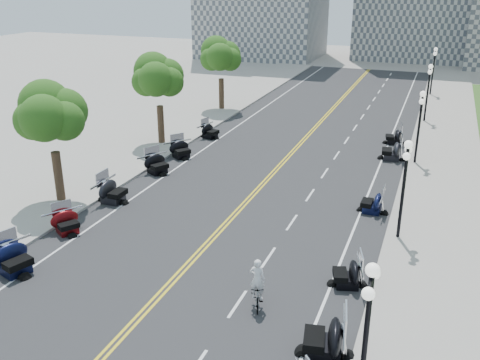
% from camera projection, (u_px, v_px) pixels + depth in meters
% --- Properties ---
extents(ground, '(160.00, 160.00, 0.00)m').
position_uv_depth(ground, '(205.00, 246.00, 25.77)').
color(ground, gray).
extents(road, '(16.00, 90.00, 0.01)m').
position_uv_depth(road, '(269.00, 177.00, 34.50)').
color(road, '#333335').
rests_on(road, ground).
extents(centerline_yellow_a, '(0.12, 90.00, 0.00)m').
position_uv_depth(centerline_yellow_a, '(267.00, 177.00, 34.53)').
color(centerline_yellow_a, yellow).
rests_on(centerline_yellow_a, road).
extents(centerline_yellow_b, '(0.12, 90.00, 0.00)m').
position_uv_depth(centerline_yellow_b, '(271.00, 177.00, 34.45)').
color(centerline_yellow_b, yellow).
rests_on(centerline_yellow_b, road).
extents(edge_line_north, '(0.12, 90.00, 0.00)m').
position_uv_depth(edge_line_north, '(370.00, 190.00, 32.37)').
color(edge_line_north, white).
rests_on(edge_line_north, road).
extents(edge_line_south, '(0.12, 90.00, 0.00)m').
position_uv_depth(edge_line_south, '(180.00, 165.00, 36.61)').
color(edge_line_south, white).
rests_on(edge_line_south, road).
extents(lane_dash_5, '(0.12, 2.00, 0.00)m').
position_uv_depth(lane_dash_5, '(237.00, 304.00, 21.22)').
color(lane_dash_5, white).
rests_on(lane_dash_5, road).
extents(lane_dash_6, '(0.12, 2.00, 0.00)m').
position_uv_depth(lane_dash_6, '(269.00, 257.00, 24.71)').
color(lane_dash_6, white).
rests_on(lane_dash_6, road).
extents(lane_dash_7, '(0.12, 2.00, 0.00)m').
position_uv_depth(lane_dash_7, '(292.00, 222.00, 28.20)').
color(lane_dash_7, white).
rests_on(lane_dash_7, road).
extents(lane_dash_8, '(0.12, 2.00, 0.00)m').
position_uv_depth(lane_dash_8, '(310.00, 195.00, 31.69)').
color(lane_dash_8, white).
rests_on(lane_dash_8, road).
extents(lane_dash_9, '(0.12, 2.00, 0.00)m').
position_uv_depth(lane_dash_9, '(325.00, 173.00, 35.18)').
color(lane_dash_9, white).
rests_on(lane_dash_9, road).
extents(lane_dash_10, '(0.12, 2.00, 0.00)m').
position_uv_depth(lane_dash_10, '(337.00, 155.00, 38.67)').
color(lane_dash_10, white).
rests_on(lane_dash_10, road).
extents(lane_dash_11, '(0.12, 2.00, 0.00)m').
position_uv_depth(lane_dash_11, '(347.00, 140.00, 42.16)').
color(lane_dash_11, white).
rests_on(lane_dash_11, road).
extents(lane_dash_12, '(0.12, 2.00, 0.00)m').
position_uv_depth(lane_dash_12, '(355.00, 128.00, 45.64)').
color(lane_dash_12, white).
rests_on(lane_dash_12, road).
extents(lane_dash_13, '(0.12, 2.00, 0.00)m').
position_uv_depth(lane_dash_13, '(362.00, 117.00, 49.13)').
color(lane_dash_13, white).
rests_on(lane_dash_13, road).
extents(lane_dash_14, '(0.12, 2.00, 0.00)m').
position_uv_depth(lane_dash_14, '(369.00, 107.00, 52.62)').
color(lane_dash_14, white).
rests_on(lane_dash_14, road).
extents(lane_dash_15, '(0.12, 2.00, 0.00)m').
position_uv_depth(lane_dash_15, '(374.00, 99.00, 56.11)').
color(lane_dash_15, white).
rests_on(lane_dash_15, road).
extents(lane_dash_16, '(0.12, 2.00, 0.00)m').
position_uv_depth(lane_dash_16, '(379.00, 92.00, 59.60)').
color(lane_dash_16, white).
rests_on(lane_dash_16, road).
extents(lane_dash_17, '(0.12, 2.00, 0.00)m').
position_uv_depth(lane_dash_17, '(383.00, 85.00, 63.09)').
color(lane_dash_17, white).
rests_on(lane_dash_17, road).
extents(lane_dash_18, '(0.12, 2.00, 0.00)m').
position_uv_depth(lane_dash_18, '(387.00, 79.00, 66.58)').
color(lane_dash_18, white).
rests_on(lane_dash_18, road).
extents(lane_dash_19, '(0.12, 2.00, 0.00)m').
position_uv_depth(lane_dash_19, '(391.00, 74.00, 70.07)').
color(lane_dash_19, white).
rests_on(lane_dash_19, road).
extents(sidewalk_north, '(5.00, 90.00, 0.15)m').
position_uv_depth(sidewalk_north, '(441.00, 199.00, 30.99)').
color(sidewalk_north, '#9E9991').
rests_on(sidewalk_north, ground).
extents(sidewalk_south, '(5.00, 90.00, 0.15)m').
position_uv_depth(sidewalk_south, '(129.00, 158.00, 37.95)').
color(sidewalk_south, '#9E9991').
rests_on(sidewalk_south, ground).
extents(street_lamp_1, '(0.50, 1.20, 4.90)m').
position_uv_depth(street_lamp_1, '(365.00, 341.00, 15.01)').
color(street_lamp_1, black).
rests_on(street_lamp_1, sidewalk_north).
extents(street_lamp_2, '(0.50, 1.20, 4.90)m').
position_uv_depth(street_lamp_2, '(403.00, 191.00, 25.48)').
color(street_lamp_2, black).
rests_on(street_lamp_2, sidewalk_north).
extents(street_lamp_3, '(0.50, 1.20, 4.90)m').
position_uv_depth(street_lamp_3, '(419.00, 128.00, 35.95)').
color(street_lamp_3, black).
rests_on(street_lamp_3, sidewalk_north).
extents(street_lamp_4, '(0.50, 1.20, 4.90)m').
position_uv_depth(street_lamp_4, '(427.00, 93.00, 46.41)').
color(street_lamp_4, black).
rests_on(street_lamp_4, sidewalk_north).
extents(street_lamp_5, '(0.50, 1.20, 4.90)m').
position_uv_depth(street_lamp_5, '(433.00, 71.00, 56.88)').
color(street_lamp_5, black).
rests_on(street_lamp_5, sidewalk_north).
extents(tree_2, '(4.80, 4.80, 9.20)m').
position_uv_depth(tree_2, '(51.00, 121.00, 29.13)').
color(tree_2, '#235619').
rests_on(tree_2, sidewalk_south).
extents(tree_3, '(4.80, 4.80, 9.20)m').
position_uv_depth(tree_3, '(159.00, 83.00, 39.59)').
color(tree_3, '#235619').
rests_on(tree_3, sidewalk_south).
extents(tree_4, '(4.80, 4.80, 9.20)m').
position_uv_depth(tree_4, '(221.00, 60.00, 50.06)').
color(tree_4, '#235619').
rests_on(tree_4, sidewalk_south).
extents(motorcycle_n_4, '(2.59, 2.59, 1.56)m').
position_uv_depth(motorcycle_n_4, '(325.00, 337.00, 18.09)').
color(motorcycle_n_4, black).
rests_on(motorcycle_n_4, road).
extents(motorcycle_n_5, '(2.25, 2.25, 1.27)m').
position_uv_depth(motorcycle_n_5, '(347.00, 272.00, 22.26)').
color(motorcycle_n_5, black).
rests_on(motorcycle_n_5, road).
extents(motorcycle_n_7, '(1.88, 1.88, 1.29)m').
position_uv_depth(motorcycle_n_7, '(373.00, 201.00, 29.20)').
color(motorcycle_n_7, black).
rests_on(motorcycle_n_7, road).
extents(motorcycle_n_9, '(2.31, 2.31, 1.48)m').
position_uv_depth(motorcycle_n_9, '(392.00, 150.00, 37.53)').
color(motorcycle_n_9, black).
rests_on(motorcycle_n_9, road).
extents(motorcycle_n_10, '(2.10, 2.10, 1.27)m').
position_uv_depth(motorcycle_n_10, '(394.00, 136.00, 41.12)').
color(motorcycle_n_10, black).
rests_on(motorcycle_n_10, road).
extents(motorcycle_s_4, '(2.70, 2.70, 1.50)m').
position_uv_depth(motorcycle_s_4, '(13.00, 258.00, 23.18)').
color(motorcycle_s_4, black).
rests_on(motorcycle_s_4, road).
extents(motorcycle_s_5, '(2.50, 2.50, 1.27)m').
position_uv_depth(motorcycle_s_5, '(66.00, 221.00, 26.86)').
color(motorcycle_s_5, '#590A0C').
rests_on(motorcycle_s_5, road).
extents(motorcycle_s_6, '(2.12, 2.12, 1.48)m').
position_uv_depth(motorcycle_s_6, '(113.00, 190.00, 30.47)').
color(motorcycle_s_6, black).
rests_on(motorcycle_s_6, road).
extents(motorcycle_s_7, '(2.72, 2.72, 1.40)m').
position_uv_depth(motorcycle_s_7, '(157.00, 163.00, 34.96)').
color(motorcycle_s_7, black).
rests_on(motorcycle_s_7, road).
extents(motorcycle_s_8, '(2.67, 2.67, 1.34)m').
position_uv_depth(motorcycle_s_8, '(181.00, 149.00, 37.96)').
color(motorcycle_s_8, black).
rests_on(motorcycle_s_8, road).
extents(motorcycle_s_9, '(2.17, 2.17, 1.27)m').
position_uv_depth(motorcycle_s_9, '(210.00, 130.00, 42.56)').
color(motorcycle_s_9, black).
rests_on(motorcycle_s_9, road).
extents(bicycle, '(1.04, 1.78, 1.03)m').
position_uv_depth(bicycle, '(257.00, 295.00, 20.93)').
color(bicycle, '#A51414').
rests_on(bicycle, road).
extents(cyclist_rider, '(0.63, 0.41, 1.73)m').
position_uv_depth(cyclist_rider, '(258.00, 264.00, 20.43)').
color(cyclist_rider, silver).
rests_on(cyclist_rider, bicycle).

